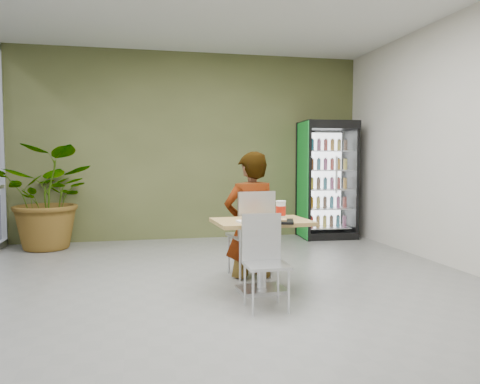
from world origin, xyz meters
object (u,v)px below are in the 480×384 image
chair_far (253,227)px  beverage_fridge (327,180)px  seated_woman (251,228)px  soda_cup (281,210)px  chair_near (264,253)px  potted_plant (50,197)px  dining_table (262,240)px  cafeteria_tray (272,221)px

chair_far → beverage_fridge: beverage_fridge is taller
seated_woman → soda_cup: 0.63m
chair_near → soda_cup: soda_cup is taller
chair_far → seated_woman: 0.06m
chair_near → beverage_fridge: size_ratio=0.42×
potted_plant → dining_table: bearing=-48.9°
beverage_fridge → chair_far: bearing=-123.8°
dining_table → seated_woman: seated_woman is taller
potted_plant → soda_cup: bearing=-45.9°
dining_table → seated_woman: 0.61m
soda_cup → beverage_fridge: 3.47m
dining_table → potted_plant: bearing=131.1°
chair_near → seated_woman: size_ratio=0.49×
seated_woman → beverage_fridge: (1.97, 2.43, 0.44)m
dining_table → soda_cup: bearing=15.8°
cafeteria_tray → potted_plant: 4.10m
chair_near → cafeteria_tray: chair_near is taller
cafeteria_tray → beverage_fridge: beverage_fridge is taller
chair_far → seated_woman: seated_woman is taller
soda_cup → potted_plant: size_ratio=0.12×
beverage_fridge → chair_near: bearing=-116.5°
seated_woman → soda_cup: bearing=101.2°
chair_far → cafeteria_tray: bearing=81.7°
chair_far → potted_plant: bearing=-51.0°
chair_near → potted_plant: 4.22m
soda_cup → chair_near: bearing=-121.3°
cafeteria_tray → beverage_fridge: bearing=59.1°
chair_far → soda_cup: (0.18, -0.49, 0.25)m
chair_far → cafeteria_tray: chair_far is taller
dining_table → potted_plant: potted_plant is taller
beverage_fridge → potted_plant: size_ratio=1.27×
cafeteria_tray → potted_plant: size_ratio=0.26×
seated_woman → soda_cup: (0.20, -0.55, 0.26)m
dining_table → beverage_fridge: beverage_fridge is taller
soda_cup → potted_plant: (-2.79, 2.88, -0.04)m
seated_woman → chair_near: bearing=74.3°
dining_table → chair_far: 0.56m
chair_far → cafeteria_tray: 0.79m
cafeteria_tray → beverage_fridge: size_ratio=0.21×
soda_cup → cafeteria_tray: soda_cup is taller
soda_cup → chair_far: bearing=110.1°
chair_far → seated_woman: (-0.02, 0.06, -0.01)m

